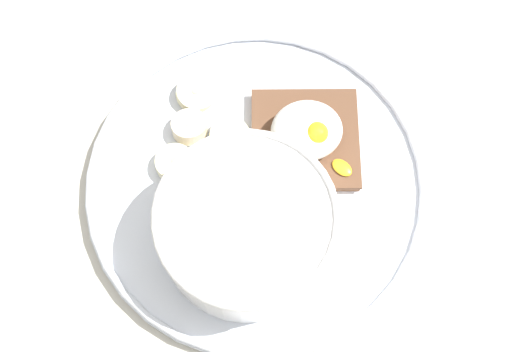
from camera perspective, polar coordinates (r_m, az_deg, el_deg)
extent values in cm
cube|color=beige|center=(60.93, 0.00, -1.27)|extent=(120.00, 120.00, 2.00)
cylinder|color=white|center=(59.51, 0.00, -0.81)|extent=(28.36, 28.36, 1.00)
torus|color=white|center=(58.76, 0.00, -0.56)|extent=(28.16, 28.16, 0.60)
cylinder|color=white|center=(54.72, -0.77, -4.16)|extent=(13.65, 13.65, 6.18)
torus|color=white|center=(51.76, -0.82, -3.24)|extent=(13.85, 13.85, 0.60)
cylinder|color=white|center=(55.09, -0.77, -4.26)|extent=(12.25, 12.25, 5.01)
ellipsoid|color=white|center=(52.88, -0.80, -3.60)|extent=(11.64, 11.64, 1.20)
ellipsoid|color=olive|center=(52.04, -1.03, -5.93)|extent=(1.29, 0.92, 0.51)
ellipsoid|color=tan|center=(53.41, -1.07, -0.89)|extent=(0.78, 1.20, 0.51)
ellipsoid|color=olive|center=(52.00, -4.04, -6.20)|extent=(1.23, 1.76, 0.71)
ellipsoid|color=#C5B18E|center=(51.67, 0.88, -7.19)|extent=(1.07, 1.64, 0.70)
ellipsoid|color=tan|center=(52.51, -1.55, -3.78)|extent=(1.49, 0.96, 0.64)
cube|color=brown|center=(59.65, 3.97, 3.04)|extent=(10.10, 10.10, 0.30)
cube|color=brown|center=(60.03, 3.95, 2.88)|extent=(9.90, 9.90, 1.04)
ellipsoid|color=white|center=(58.16, 4.08, 3.66)|extent=(5.89, 5.27, 3.03)
sphere|color=yellow|center=(57.31, 4.84, 3.37)|extent=(2.11, 2.11, 2.11)
ellipsoid|color=yellow|center=(58.70, 6.87, 0.82)|extent=(2.12, 2.19, 0.36)
cylinder|color=beige|center=(60.36, -5.34, 3.93)|extent=(3.28, 3.45, 1.80)
cylinder|color=#BEAE94|center=(59.80, -5.40, 4.17)|extent=(0.59, 0.60, 0.22)
cylinder|color=#F3E9B0|center=(59.96, -2.12, 3.13)|extent=(4.14, 4.07, 1.47)
cylinder|color=#BDB689|center=(59.56, -2.13, 3.30)|extent=(0.74, 0.73, 0.23)
cylinder|color=beige|center=(59.35, -6.51, 1.01)|extent=(3.76, 3.81, 1.41)
cylinder|color=#B9B18A|center=(58.79, -6.58, 1.22)|extent=(0.68, 0.68, 0.16)
cylinder|color=beige|center=(61.87, -4.85, 6.62)|extent=(4.09, 4.02, 1.44)
cylinder|color=tan|center=(61.51, -4.88, 6.78)|extent=(0.73, 0.72, 0.24)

